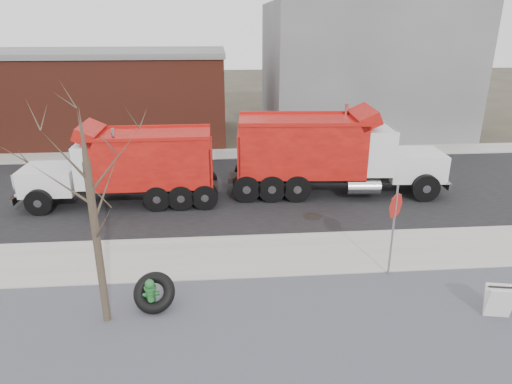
{
  "coord_description": "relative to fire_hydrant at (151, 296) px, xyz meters",
  "views": [
    {
      "loc": [
        -0.37,
        -12.14,
        6.78
      ],
      "look_at": [
        0.82,
        2.26,
        1.4
      ],
      "focal_mm": 32.0,
      "sensor_mm": 36.0,
      "label": 1
    }
  ],
  "objects": [
    {
      "name": "sandwich_board",
      "position": [
        8.44,
        -1.05,
        0.06
      ],
      "size": [
        0.67,
        0.49,
        0.84
      ],
      "rotation": [
        0.0,
        0.0,
        -0.19
      ],
      "color": "white",
      "rests_on": "ground"
    },
    {
      "name": "curb",
      "position": [
        2.19,
        3.76,
        -0.33
      ],
      "size": [
        60.0,
        0.15,
        0.11
      ],
      "primitive_type": "cube",
      "color": "#9E9B93",
      "rests_on": "ground"
    },
    {
      "name": "building_grey",
      "position": [
        11.19,
        20.21,
        3.61
      ],
      "size": [
        12.0,
        10.0,
        8.0
      ],
      "color": "gray",
      "rests_on": "ground"
    },
    {
      "name": "dump_truck_red_b",
      "position": [
        -1.69,
        7.39,
        1.25
      ],
      "size": [
        7.58,
        2.24,
        3.2
      ],
      "rotation": [
        0.0,
        0.0,
        3.15
      ],
      "color": "black",
      "rests_on": "ground"
    },
    {
      "name": "building_brick",
      "position": [
        -7.81,
        19.21,
        2.27
      ],
      "size": [
        20.2,
        8.2,
        5.3
      ],
      "color": "maroon",
      "rests_on": "ground"
    },
    {
      "name": "sidewalk",
      "position": [
        2.19,
        2.46,
        -0.36
      ],
      "size": [
        60.0,
        2.5,
        0.06
      ],
      "primitive_type": "cube",
      "color": "#9E9B93",
      "rests_on": "ground"
    },
    {
      "name": "truck_tire",
      "position": [
        0.09,
        0.01,
        0.08
      ],
      "size": [
        1.18,
        1.05,
        0.99
      ],
      "color": "black",
      "rests_on": "ground"
    },
    {
      "name": "bare_tree",
      "position": [
        -1.01,
        -0.39,
        2.91
      ],
      "size": [
        3.2,
        3.2,
        5.2
      ],
      "color": "#382D23",
      "rests_on": "ground"
    },
    {
      "name": "stop_sign",
      "position": [
        6.52,
        1.11,
        1.47
      ],
      "size": [
        0.57,
        0.52,
        2.72
      ],
      "rotation": [
        0.0,
        0.0,
        0.34
      ],
      "color": "gray",
      "rests_on": "ground"
    },
    {
      "name": "gravel_verge",
      "position": [
        2.19,
        -1.29,
        -0.37
      ],
      "size": [
        60.0,
        5.0,
        0.03
      ],
      "primitive_type": "cube",
      "color": "slate",
      "rests_on": "ground"
    },
    {
      "name": "fire_hydrant",
      "position": [
        0.0,
        0.0,
        0.0
      ],
      "size": [
        0.48,
        0.47,
        0.85
      ],
      "rotation": [
        0.0,
        0.0,
        0.16
      ],
      "color": "#2D773E",
      "rests_on": "ground"
    },
    {
      "name": "ground",
      "position": [
        2.19,
        2.21,
        -0.39
      ],
      "size": [
        120.0,
        120.0,
        0.0
      ],
      "primitive_type": "plane",
      "color": "#383328",
      "rests_on": "ground"
    },
    {
      "name": "far_sidewalk",
      "position": [
        2.19,
        14.21,
        -0.36
      ],
      "size": [
        60.0,
        2.0,
        0.06
      ],
      "primitive_type": "cube",
      "color": "#9E9B93",
      "rests_on": "ground"
    },
    {
      "name": "road",
      "position": [
        2.19,
        8.51,
        -0.38
      ],
      "size": [
        60.0,
        9.4,
        0.02
      ],
      "primitive_type": "cube",
      "color": "black",
      "rests_on": "ground"
    },
    {
      "name": "dump_truck_red_a",
      "position": [
        6.28,
        7.93,
        1.43
      ],
      "size": [
        8.93,
        3.01,
        3.58
      ],
      "rotation": [
        0.0,
        0.0,
        -0.07
      ],
      "color": "black",
      "rests_on": "ground"
    }
  ]
}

